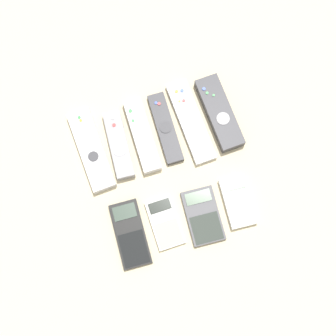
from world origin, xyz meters
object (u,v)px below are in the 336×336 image
(remote_4, at_px, (191,122))
(remote_1, at_px, (119,145))
(remote_2, at_px, (142,135))
(remote_5, at_px, (219,113))
(calculator_1, at_px, (165,223))
(remote_3, at_px, (165,128))
(remote_0, at_px, (91,150))
(calculator_2, at_px, (203,216))
(calculator_0, at_px, (130,234))
(calculator_3, at_px, (238,202))

(remote_4, bearing_deg, remote_1, 178.80)
(remote_2, bearing_deg, remote_1, -174.86)
(remote_2, distance_m, remote_5, 0.19)
(remote_4, distance_m, calculator_1, 0.25)
(remote_2, height_order, remote_3, remote_2)
(remote_0, height_order, calculator_2, remote_0)
(remote_0, distance_m, remote_3, 0.18)
(calculator_0, bearing_deg, remote_0, 100.52)
(remote_4, distance_m, calculator_0, 0.30)
(remote_3, relative_size, calculator_2, 1.34)
(remote_0, xyz_separation_m, calculator_1, (0.11, -0.21, -0.01))
(remote_2, distance_m, calculator_2, 0.24)
(remote_0, distance_m, remote_4, 0.25)
(remote_1, distance_m, calculator_0, 0.21)
(remote_5, xyz_separation_m, calculator_2, (-0.11, -0.22, -0.01))
(remote_4, bearing_deg, calculator_3, -81.45)
(calculator_1, xyz_separation_m, calculator_2, (0.09, -0.01, 0.00))
(calculator_0, relative_size, calculator_2, 1.16)
(calculator_1, bearing_deg, remote_2, 86.59)
(remote_2, bearing_deg, remote_4, 0.12)
(calculator_0, distance_m, calculator_2, 0.17)
(remote_1, xyz_separation_m, calculator_1, (0.05, -0.21, -0.01))
(remote_0, height_order, remote_3, remote_0)
(remote_0, distance_m, calculator_2, 0.30)
(remote_3, height_order, calculator_3, same)
(calculator_1, height_order, calculator_3, calculator_3)
(calculator_2, bearing_deg, remote_5, 65.83)
(calculator_3, bearing_deg, remote_0, 146.32)
(remote_4, bearing_deg, calculator_1, -124.26)
(remote_2, bearing_deg, calculator_0, -113.09)
(remote_0, relative_size, calculator_3, 1.69)
(remote_4, xyz_separation_m, calculator_1, (-0.13, -0.21, -0.00))
(remote_2, bearing_deg, calculator_1, -92.22)
(calculator_2, relative_size, calculator_3, 1.09)
(remote_1, height_order, remote_3, remote_1)
(remote_1, height_order, remote_2, same)
(remote_5, bearing_deg, calculator_1, -136.49)
(remote_4, relative_size, calculator_0, 1.39)
(remote_1, distance_m, calculator_2, 0.26)
(remote_3, bearing_deg, calculator_1, -106.50)
(remote_0, xyz_separation_m, remote_5, (0.32, -0.00, 0.00))
(remote_1, height_order, remote_5, remote_5)
(remote_0, distance_m, remote_1, 0.07)
(remote_5, relative_size, calculator_2, 1.43)
(remote_3, xyz_separation_m, calculator_1, (-0.07, -0.22, -0.00))
(remote_2, height_order, calculator_0, remote_2)
(remote_1, bearing_deg, remote_2, 8.15)
(calculator_0, height_order, calculator_3, calculator_3)
(remote_2, height_order, remote_5, remote_5)
(remote_0, xyz_separation_m, remote_1, (0.07, -0.01, 0.00))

